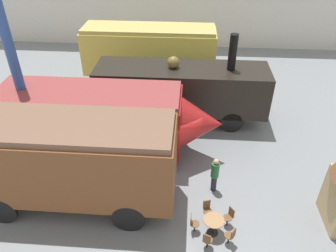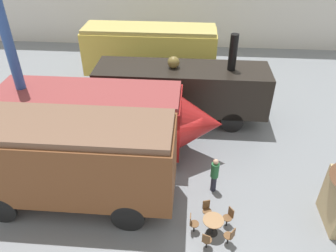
{
  "view_description": "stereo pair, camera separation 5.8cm",
  "coord_description": "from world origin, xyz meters",
  "px_view_note": "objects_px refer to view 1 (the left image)",
  "views": [
    {
      "loc": [
        0.63,
        -11.85,
        10.44
      ],
      "look_at": [
        -0.34,
        1.0,
        1.6
      ],
      "focal_mm": 35.0,
      "sensor_mm": 36.0,
      "label": 1
    },
    {
      "loc": [
        0.69,
        -11.84,
        10.44
      ],
      "look_at": [
        -0.34,
        1.0,
        1.6
      ],
      "focal_mm": 35.0,
      "sensor_mm": 36.0,
      "label": 2
    }
  ],
  "objects_px": {
    "passenger_coach_vintage": "(149,50)",
    "cafe_table_mid": "(214,223)",
    "streamlined_locomotive": "(106,118)",
    "passenger_coach_wooden": "(67,157)",
    "visitor_person": "(215,174)",
    "steam_locomotive": "(182,88)"
  },
  "relations": [
    {
      "from": "passenger_coach_vintage",
      "to": "cafe_table_mid",
      "type": "height_order",
      "value": "passenger_coach_vintage"
    },
    {
      "from": "steam_locomotive",
      "to": "visitor_person",
      "type": "xyz_separation_m",
      "value": [
        1.66,
        -5.71,
        -1.03
      ]
    },
    {
      "from": "passenger_coach_wooden",
      "to": "visitor_person",
      "type": "distance_m",
      "value": 6.06
    },
    {
      "from": "steam_locomotive",
      "to": "passenger_coach_wooden",
      "type": "height_order",
      "value": "steam_locomotive"
    },
    {
      "from": "passenger_coach_vintage",
      "to": "cafe_table_mid",
      "type": "distance_m",
      "value": 13.25
    },
    {
      "from": "cafe_table_mid",
      "to": "streamlined_locomotive",
      "type": "bearing_deg",
      "value": 137.55
    },
    {
      "from": "cafe_table_mid",
      "to": "passenger_coach_vintage",
      "type": "bearing_deg",
      "value": 107.24
    },
    {
      "from": "passenger_coach_vintage",
      "to": "passenger_coach_wooden",
      "type": "height_order",
      "value": "passenger_coach_wooden"
    },
    {
      "from": "passenger_coach_wooden",
      "to": "visitor_person",
      "type": "height_order",
      "value": "passenger_coach_wooden"
    },
    {
      "from": "steam_locomotive",
      "to": "cafe_table_mid",
      "type": "distance_m",
      "value": 8.26
    },
    {
      "from": "cafe_table_mid",
      "to": "visitor_person",
      "type": "bearing_deg",
      "value": 87.23
    },
    {
      "from": "streamlined_locomotive",
      "to": "passenger_coach_vintage",
      "type": "bearing_deg",
      "value": 82.44
    },
    {
      "from": "passenger_coach_vintage",
      "to": "steam_locomotive",
      "type": "distance_m",
      "value": 5.13
    },
    {
      "from": "passenger_coach_vintage",
      "to": "cafe_table_mid",
      "type": "bearing_deg",
      "value": -72.76
    },
    {
      "from": "passenger_coach_vintage",
      "to": "streamlined_locomotive",
      "type": "distance_m",
      "value": 8.08
    },
    {
      "from": "steam_locomotive",
      "to": "cafe_table_mid",
      "type": "xyz_separation_m",
      "value": [
        1.55,
        -7.99,
        -1.41
      ]
    },
    {
      "from": "passenger_coach_vintage",
      "to": "visitor_person",
      "type": "height_order",
      "value": "passenger_coach_vintage"
    },
    {
      "from": "passenger_coach_wooden",
      "to": "passenger_coach_vintage",
      "type": "bearing_deg",
      "value": 81.08
    },
    {
      "from": "streamlined_locomotive",
      "to": "visitor_person",
      "type": "relative_size",
      "value": 6.04
    },
    {
      "from": "passenger_coach_vintage",
      "to": "steam_locomotive",
      "type": "relative_size",
      "value": 0.93
    },
    {
      "from": "streamlined_locomotive",
      "to": "visitor_person",
      "type": "xyz_separation_m",
      "value": [
        5.06,
        -2.25,
        -1.12
      ]
    },
    {
      "from": "passenger_coach_vintage",
      "to": "cafe_table_mid",
      "type": "relative_size",
      "value": 11.02
    }
  ]
}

